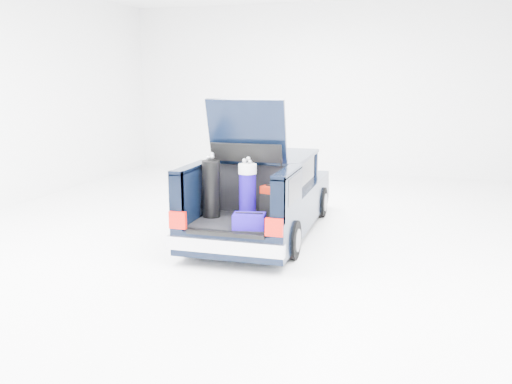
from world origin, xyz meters
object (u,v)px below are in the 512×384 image
(black_golf_bag, at_px, (211,189))
(blue_duffel, at_px, (249,221))
(red_suitcase, at_px, (272,203))
(blue_golf_bag, at_px, (248,190))
(car, at_px, (265,196))

(black_golf_bag, bearing_deg, blue_duffel, -53.64)
(red_suitcase, xyz_separation_m, blue_golf_bag, (-0.40, -0.01, 0.18))
(red_suitcase, distance_m, black_golf_bag, 0.99)
(blue_duffel, bearing_deg, black_golf_bag, 138.33)
(car, xyz_separation_m, red_suitcase, (0.47, -1.32, 0.18))
(car, relative_size, black_golf_bag, 4.54)
(red_suitcase, height_order, black_golf_bag, black_golf_bag)
(car, relative_size, blue_golf_bag, 4.78)
(blue_golf_bag, bearing_deg, blue_duffel, -59.51)
(red_suitcase, distance_m, blue_golf_bag, 0.44)
(red_suitcase, bearing_deg, blue_duffel, -85.08)
(car, height_order, black_golf_bag, car)
(black_golf_bag, height_order, blue_duffel, black_golf_bag)
(black_golf_bag, distance_m, blue_duffel, 1.00)
(red_suitcase, bearing_deg, blue_golf_bag, -159.52)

